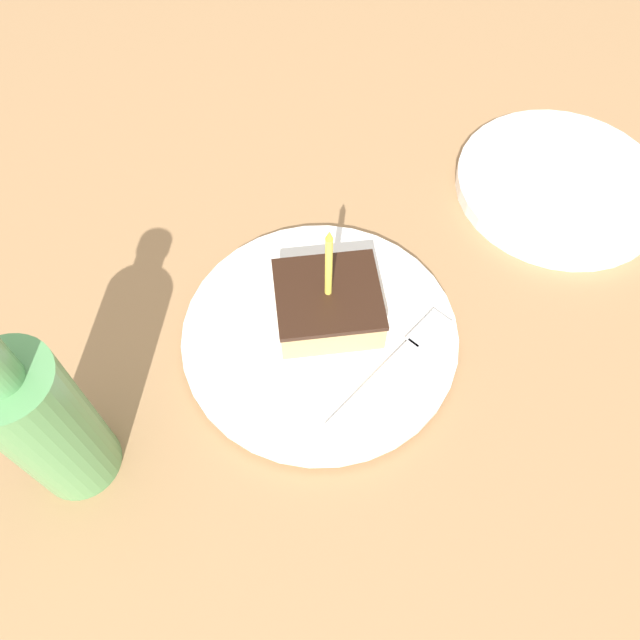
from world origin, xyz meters
TOP-DOWN VIEW (x-y plane):
  - ground_plane at (0.00, 0.00)m, footprint 2.40×2.40m
  - plate at (-0.02, 0.01)m, footprint 0.27×0.27m
  - cake_slice at (-0.03, 0.02)m, footprint 0.09×0.10m
  - fork at (0.03, 0.08)m, footprint 0.12×0.14m
  - bottle at (0.08, -0.22)m, footprint 0.07×0.07m
  - side_plate at (-0.18, 0.30)m, footprint 0.24×0.24m

SIDE VIEW (x-z plane):
  - ground_plane at x=0.00m, z-range -0.04..0.00m
  - side_plate at x=-0.18m, z-range 0.00..0.02m
  - plate at x=-0.02m, z-range 0.00..0.02m
  - fork at x=0.03m, z-range 0.02..0.02m
  - cake_slice at x=-0.03m, z-range -0.03..0.10m
  - bottle at x=0.08m, z-range -0.02..0.20m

